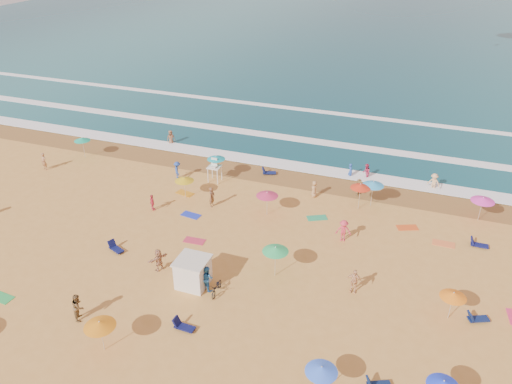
% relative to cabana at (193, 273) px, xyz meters
% --- Properties ---
extents(ground, '(220.00, 220.00, 0.00)m').
position_rel_cabana_xyz_m(ground, '(0.74, 5.54, -1.00)').
color(ground, gold).
rests_on(ground, ground).
extents(ocean, '(220.00, 140.00, 0.18)m').
position_rel_cabana_xyz_m(ocean, '(0.74, 89.54, -1.00)').
color(ocean, '#0C4756').
rests_on(ocean, ground).
extents(wet_sand, '(220.00, 220.00, 0.00)m').
position_rel_cabana_xyz_m(wet_sand, '(0.74, 18.04, -0.99)').
color(wet_sand, olive).
rests_on(wet_sand, ground).
extents(surf_foam, '(200.00, 18.70, 0.05)m').
position_rel_cabana_xyz_m(surf_foam, '(0.74, 26.86, -0.90)').
color(surf_foam, white).
rests_on(surf_foam, ground).
extents(cabana, '(2.00, 2.00, 2.00)m').
position_rel_cabana_xyz_m(cabana, '(0.00, 0.00, 0.00)').
color(cabana, silver).
rests_on(cabana, ground).
extents(cabana_roof, '(2.20, 2.20, 0.12)m').
position_rel_cabana_xyz_m(cabana_roof, '(0.00, 0.00, 1.06)').
color(cabana_roof, silver).
rests_on(cabana_roof, cabana).
extents(bicycle, '(0.76, 1.84, 0.94)m').
position_rel_cabana_xyz_m(bicycle, '(1.90, -0.30, -0.53)').
color(bicycle, black).
rests_on(bicycle, ground).
extents(lifeguard_stand, '(1.20, 1.20, 2.10)m').
position_rel_cabana_xyz_m(lifeguard_stand, '(-5.02, 14.80, 0.05)').
color(lifeguard_stand, white).
rests_on(lifeguard_stand, ground).
extents(beach_umbrellas, '(52.68, 28.93, 0.80)m').
position_rel_cabana_xyz_m(beach_umbrellas, '(4.61, 5.60, 1.11)').
color(beach_umbrellas, '#32A2E2').
rests_on(beach_umbrellas, ground).
extents(loungers, '(55.03, 24.55, 0.34)m').
position_rel_cabana_xyz_m(loungers, '(7.15, 2.86, -0.83)').
color(loungers, '#0E1347').
rests_on(loungers, ground).
extents(towels, '(47.59, 19.62, 0.03)m').
position_rel_cabana_xyz_m(towels, '(2.87, 4.09, -0.98)').
color(towels, red).
rests_on(towels, ground).
extents(beachgoers, '(38.40, 28.11, 2.14)m').
position_rel_cabana_xyz_m(beachgoers, '(0.08, 9.87, -0.17)').
color(beachgoers, '#A4714B').
rests_on(beachgoers, ground).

